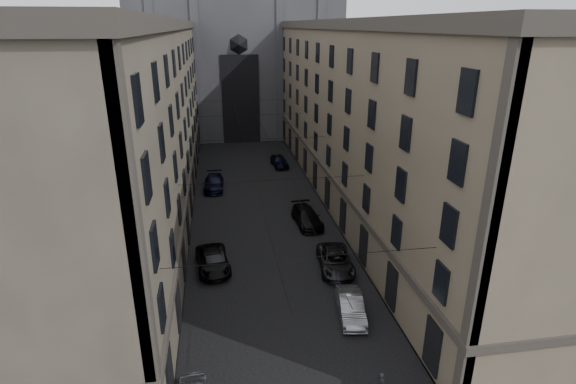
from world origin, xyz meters
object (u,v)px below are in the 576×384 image
car_right_near (351,307)px  car_left_midnear (215,261)px  car_left_far (214,183)px  car_right_midnear (335,260)px  car_right_far (279,161)px  car_right_midfar (307,217)px  gothic_tower (235,28)px  car_left_midfar (213,261)px

car_right_near → car_left_midnear: bearing=146.9°
car_left_far → car_right_midnear: 22.45m
car_left_midnear → car_right_far: (8.91, 26.65, 0.09)m
car_right_far → car_left_far: bearing=-144.0°
car_left_far → car_right_midfar: (8.93, -11.58, -0.00)m
car_right_midnear → gothic_tower: bearing=100.6°
car_right_midnear → car_right_far: (-0.56, 28.19, 0.03)m
car_right_near → car_left_far: bearing=116.4°
car_left_midnear → car_left_far: (-0.02, 18.81, 0.10)m
car_left_midnear → car_right_near: size_ratio=0.94×
car_right_near → car_right_midnear: (0.56, 6.19, 0.02)m
gothic_tower → car_right_midfar: 48.29m
car_right_far → car_right_midnear: bearing=-94.2°
car_left_midfar → car_left_far: size_ratio=0.96×
gothic_tower → car_right_far: 31.00m
car_left_midfar → car_right_midfar: size_ratio=0.97×
car_left_midfar → car_right_midfar: (9.08, 7.23, 0.06)m
car_left_midfar → car_right_midnear: (9.64, -1.54, 0.03)m
car_left_far → car_right_near: (8.93, -26.54, -0.05)m
car_left_midfar → car_right_near: bearing=-46.7°
car_right_near → car_right_midnear: car_right_midnear is taller
car_right_midnear → car_right_midfar: 8.79m
car_left_far → car_right_midnear: car_left_far is taller
car_right_near → car_right_midfar: size_ratio=0.82×
car_left_midfar → car_right_midfar: 11.61m
car_left_far → car_right_near: bearing=-69.3°
gothic_tower → car_right_near: gothic_tower is taller
car_left_midfar → car_right_near: size_ratio=1.18×
car_left_far → car_right_far: car_left_far is taller
car_left_midnear → car_right_far: bearing=65.6°
gothic_tower → car_left_midfar: 55.17m
gothic_tower → car_left_midnear: size_ratio=13.66×
car_right_near → car_right_midfar: 14.96m
car_left_midnear → car_left_midfar: (-0.17, -0.00, 0.04)m
car_left_midnear → car_right_midnear: size_ratio=0.77×
car_left_midnear → car_right_midnear: (9.48, -1.54, 0.07)m
car_left_far → car_right_far: size_ratio=1.18×
car_left_far → car_right_far: (8.93, 7.84, -0.01)m
car_left_far → car_right_midfar: car_left_far is taller
car_left_midfar → car_right_far: (9.08, 26.65, 0.05)m
car_left_far → car_right_midfar: bearing=-50.3°
gothic_tower → car_left_midfar: bearing=-95.3°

